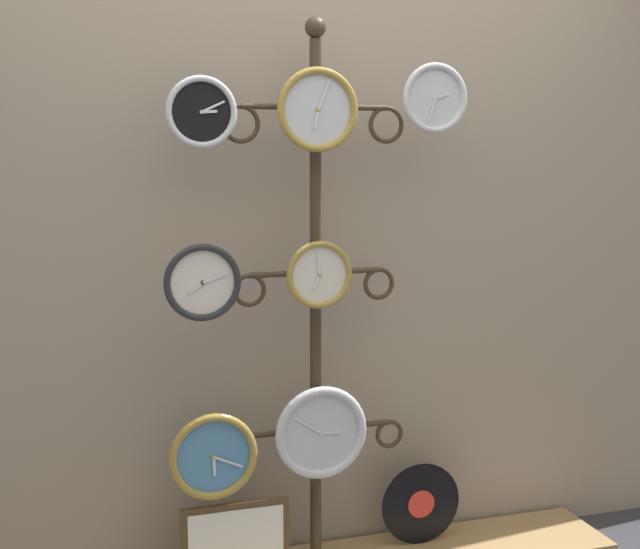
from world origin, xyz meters
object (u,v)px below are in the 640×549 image
clock_middle_left (202,282)px  clock_middle_center (319,275)px  clock_bottom_center (321,432)px  picture_frame (236,542)px  clock_top_center (317,110)px  vinyl_record (421,504)px  clock_top_right (434,98)px  clock_bottom_left (213,456)px  clock_top_left (201,112)px  display_stand (316,379)px

clock_middle_left → clock_middle_center: size_ratio=1.10×
clock_bottom_center → picture_frame: 0.47m
clock_top_center → vinyl_record: bearing=10.0°
clock_top_right → clock_bottom_left: 1.40m
clock_top_left → picture_frame: clock_top_left is taller
clock_top_left → clock_bottom_center: bearing=-2.6°
clock_middle_center → clock_top_left: bearing=174.7°
clock_top_left → clock_bottom_left: 1.12m
clock_top_right → clock_bottom_center: clock_top_right is taller
clock_top_left → vinyl_record: (0.80, 0.07, -1.41)m
display_stand → clock_bottom_center: bearing=-96.8°
clock_middle_left → clock_top_center: bearing=3.5°
picture_frame → clock_middle_center: bearing=-6.7°
clock_middle_left → clock_bottom_left: clock_middle_left is taller
picture_frame → clock_bottom_left: bearing=-172.4°
clock_top_left → clock_middle_center: (0.37, -0.03, -0.52)m
vinyl_record → clock_middle_left: bearing=-173.1°
clock_middle_left → vinyl_record: bearing=6.9°
clock_top_right → vinyl_record: (0.01, 0.08, -1.47)m
clock_bottom_left → picture_frame: (0.07, 0.01, -0.31)m
clock_top_left → clock_bottom_left: clock_top_left is taller
clock_bottom_center → vinyl_record: clock_bottom_center is taller
picture_frame → vinyl_record: bearing=6.0°
clock_top_left → clock_bottom_center: clock_top_left is taller
clock_top_left → clock_bottom_center: (0.39, -0.02, -1.07)m
clock_middle_left → picture_frame: size_ratio=0.67×
clock_middle_center → clock_bottom_left: 0.69m
display_stand → picture_frame: size_ratio=5.25×
clock_bottom_center → display_stand: bearing=83.2°
vinyl_record → picture_frame: bearing=-174.0°
vinyl_record → clock_bottom_left: bearing=-173.9°
clock_top_right → clock_bottom_left: size_ratio=0.79×
clock_middle_left → vinyl_record: 1.21m
clock_top_center → clock_middle_center: (-0.00, -0.03, -0.53)m
display_stand → clock_top_center: 0.92m
clock_bottom_left → picture_frame: clock_bottom_left is taller
clock_middle_center → picture_frame: bearing=173.3°
clock_middle_center → picture_frame: size_ratio=0.61×
clock_top_left → display_stand: bearing=11.0°
clock_top_center → picture_frame: bearing=179.9°
clock_top_right → clock_bottom_center: bearing=-178.7°
display_stand → picture_frame: 0.61m
clock_bottom_left → picture_frame: 0.32m
display_stand → clock_middle_left: display_stand is taller
picture_frame → clock_top_left: bearing=179.1°
clock_top_center → picture_frame: (-0.29, 0.00, -1.44)m
clock_top_left → clock_middle_left: (-0.01, -0.03, -0.53)m
clock_top_center → clock_bottom_center: size_ratio=0.85×
clock_middle_center → clock_bottom_left: clock_middle_center is taller
clock_top_right → clock_middle_left: clock_top_right is taller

